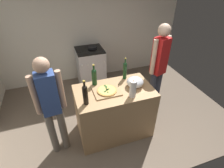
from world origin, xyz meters
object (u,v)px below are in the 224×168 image
Objects in this scene: wine_bottle_clear at (94,76)px; person_in_stripes at (51,104)px; mixing_bowl at (135,82)px; wine_bottle_dark at (125,70)px; stove at (91,67)px; paper_towel_roll at (133,89)px; person_in_red at (159,65)px; pizza at (107,90)px; wine_bottle_green at (85,94)px.

person_in_stripes is (-0.68, -0.33, -0.11)m from wine_bottle_clear.
mixing_bowl is 0.29m from wine_bottle_dark.
stove is at bearing 102.30° from mixing_bowl.
person_in_stripes is at bearing 172.79° from paper_towel_roll.
person_in_stripes reaches higher than wine_bottle_clear.
person_in_red is (0.66, 0.04, -0.04)m from wine_bottle_dark.
wine_bottle_dark reaches higher than paper_towel_roll.
person_in_red reaches higher than pizza.
mixing_bowl reaches higher than pizza.
wine_bottle_dark reaches higher than pizza.
mixing_bowl is 0.64m from wine_bottle_clear.
mixing_bowl is 0.98× the size of paper_towel_roll.
paper_towel_roll is 0.76× the size of wine_bottle_clear.
wine_bottle_dark is at bearing -77.84° from stove.
mixing_bowl is at bearing 3.29° from person_in_stripes.
paper_towel_roll is at bearing -7.21° from person_in_stripes.
mixing_bowl is at bearing 11.39° from wine_bottle_green.
person_in_stripes is 0.93× the size of person_in_red.
mixing_bowl is at bearing -77.04° from wine_bottle_dark.
wine_bottle_green reaches higher than paper_towel_roll.
wine_bottle_dark is (0.08, 0.49, 0.03)m from paper_towel_roll.
stove is at bearing 76.00° from wine_bottle_green.
wine_bottle_clear reaches higher than pizza.
wine_bottle_green is 0.48m from person_in_stripes.
person_in_stripes is at bearing 168.86° from wine_bottle_green.
wine_bottle_green is 1.48m from person_in_red.
person_in_stripes reaches higher than paper_towel_roll.
stove is at bearing 102.16° from wine_bottle_dark.
mixing_bowl is at bearing -23.84° from wine_bottle_clear.
pizza is 0.40m from paper_towel_roll.
pizza is 0.83× the size of wine_bottle_clear.
person_in_red reaches higher than wine_bottle_green.
paper_towel_roll is at bearing -83.22° from stove.
wine_bottle_clear is 0.22× the size of person_in_stripes.
wine_bottle_clear is at bearing 61.83° from wine_bottle_green.
person_in_stripes is at bearing -168.49° from person_in_red.
person_in_stripes reaches higher than stove.
wine_bottle_dark reaches higher than mixing_bowl.
person_in_stripes reaches higher than wine_bottle_green.
paper_towel_roll is at bearing -144.54° from person_in_red.
person_in_stripes is at bearing -174.98° from pizza.
wine_bottle_green is (-0.23, -0.42, 0.01)m from wine_bottle_clear.
stove is 1.74m from person_in_red.
wine_bottle_green is (-0.67, 0.05, 0.04)m from paper_towel_roll.
paper_towel_roll reaches higher than pizza.
wine_bottle_green reaches higher than wine_bottle_clear.
wine_bottle_dark is (-0.06, 0.27, 0.08)m from mixing_bowl.
paper_towel_roll is at bearing -122.49° from mixing_bowl.
pizza is at bearing 24.70° from wine_bottle_green.
paper_towel_roll is 0.49m from wine_bottle_dark.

